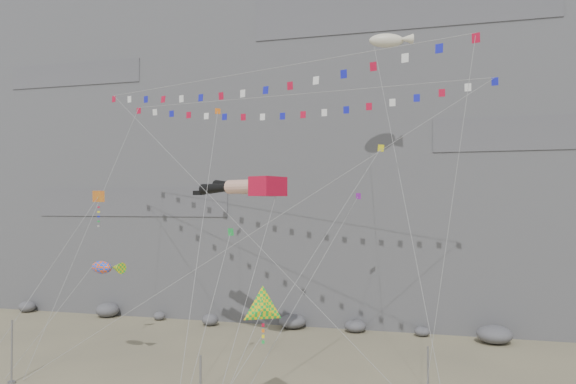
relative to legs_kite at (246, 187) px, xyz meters
name	(u,v)px	position (x,y,z in m)	size (l,w,h in m)	color
ground	(226,384)	(0.68, -5.69, -13.10)	(120.00, 120.00, 0.00)	gray
cliff	(324,96)	(0.68, 26.31, 11.90)	(80.00, 28.00, 50.00)	slate
talus_boulders	(292,322)	(0.68, 11.31, -12.50)	(60.00, 3.00, 1.20)	slate
anchor_pole_left	(12,352)	(-12.92, -9.41, -11.02)	(0.12, 0.12, 4.16)	gray
anchor_pole_right	(428,379)	(13.63, -7.33, -11.24)	(0.12, 0.12, 3.71)	gray
legs_kite	(246,187)	(0.00, 0.00, 0.00)	(8.21, 15.56, 17.66)	red
flag_banner_upper	(292,95)	(2.94, 2.85, 7.44)	(30.75, 13.83, 28.24)	red
flag_banner_lower	(254,72)	(1.48, -2.32, 8.21)	(29.77, 11.31, 25.07)	red
harlequin_kite	(98,197)	(-11.15, -2.55, -0.75)	(4.69, 9.34, 15.35)	red
fish_windsock	(101,267)	(-9.59, -4.38, -5.94)	(6.20, 5.58, 9.48)	#FF520D
delta_kite	(263,308)	(4.76, -10.37, -7.14)	(3.04, 4.47, 7.79)	yellow
blimp_windsock	(387,41)	(10.21, 5.14, 11.84)	(6.57, 14.67, 28.73)	beige
small_kite_a	(217,118)	(-3.18, 1.93, 5.71)	(4.40, 15.58, 24.80)	orange
small_kite_b	(356,201)	(8.37, 0.44, -1.05)	(6.04, 11.40, 17.29)	purple
small_kite_c	(230,234)	(0.60, -4.75, -3.35)	(1.04, 8.41, 12.57)	green
small_kite_d	(378,152)	(9.83, 2.07, 2.59)	(8.31, 16.18, 23.56)	#FFF315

